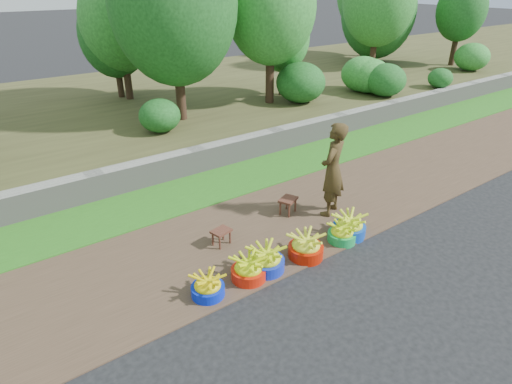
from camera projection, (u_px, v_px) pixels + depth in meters
ground_plane at (325, 259)px, 6.63m from camera, size 120.00×120.00×0.00m
dirt_shoulder at (276, 225)px, 7.53m from camera, size 80.00×2.50×0.02m
grass_verge at (217, 184)px, 8.98m from camera, size 80.00×1.50×0.04m
retaining_wall at (197, 160)px, 9.48m from camera, size 80.00×0.35×0.55m
earth_bank at (119, 111)px, 13.03m from camera, size 80.00×10.00×0.50m
vegetation at (141, 22)px, 10.96m from camera, size 33.71×7.88×4.76m
basin_a at (208, 287)px, 5.80m from camera, size 0.46×0.46×0.34m
basin_b at (249, 270)px, 6.12m from camera, size 0.51×0.51×0.38m
basin_c at (266, 260)px, 6.30m from camera, size 0.55×0.55×0.41m
basin_d at (306, 247)px, 6.60m from camera, size 0.55×0.55×0.41m
basin_e at (342, 233)px, 7.00m from camera, size 0.47×0.47×0.35m
basin_f at (349, 226)px, 7.15m from camera, size 0.55×0.55×0.41m
stool_left at (221, 233)px, 6.87m from camera, size 0.35×0.29×0.27m
stool_right at (288, 202)px, 7.78m from camera, size 0.41×0.37×0.30m
vendor_woman at (333, 170)px, 7.52m from camera, size 0.74×0.64×1.72m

